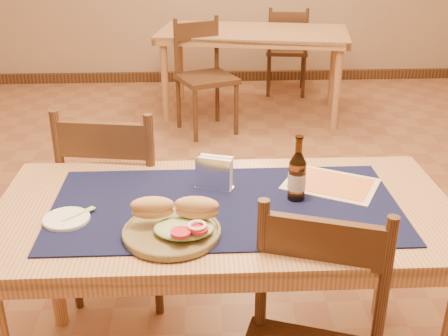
{
  "coord_description": "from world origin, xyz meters",
  "views": [
    {
      "loc": [
        -0.09,
        -2.52,
        1.68
      ],
      "look_at": [
        0.0,
        -0.7,
        0.85
      ],
      "focal_mm": 45.0,
      "sensor_mm": 36.0,
      "label": 1
    }
  ],
  "objects_px": {
    "sandwich_plate": "(175,225)",
    "back_table": "(253,40)",
    "main_table": "(225,226)",
    "chair_main_far": "(120,199)",
    "beer_bottle": "(297,176)",
    "napkin_holder": "(214,174)"
  },
  "relations": [
    {
      "from": "sandwich_plate",
      "to": "back_table",
      "type": "bearing_deg",
      "value": 80.4
    },
    {
      "from": "main_table",
      "to": "chair_main_far",
      "type": "height_order",
      "value": "chair_main_far"
    },
    {
      "from": "sandwich_plate",
      "to": "beer_bottle",
      "type": "xyz_separation_m",
      "value": [
        0.42,
        0.22,
        0.06
      ]
    },
    {
      "from": "beer_bottle",
      "to": "napkin_holder",
      "type": "distance_m",
      "value": 0.31
    },
    {
      "from": "napkin_holder",
      "to": "beer_bottle",
      "type": "bearing_deg",
      "value": -19.18
    },
    {
      "from": "chair_main_far",
      "to": "back_table",
      "type": "bearing_deg",
      "value": 72.09
    },
    {
      "from": "chair_main_far",
      "to": "sandwich_plate",
      "type": "height_order",
      "value": "chair_main_far"
    },
    {
      "from": "main_table",
      "to": "chair_main_far",
      "type": "distance_m",
      "value": 0.73
    },
    {
      "from": "back_table",
      "to": "sandwich_plate",
      "type": "relative_size",
      "value": 5.56
    },
    {
      "from": "beer_bottle",
      "to": "napkin_holder",
      "type": "xyz_separation_m",
      "value": [
        -0.29,
        0.1,
        -0.03
      ]
    },
    {
      "from": "main_table",
      "to": "sandwich_plate",
      "type": "relative_size",
      "value": 5.13
    },
    {
      "from": "sandwich_plate",
      "to": "beer_bottle",
      "type": "distance_m",
      "value": 0.48
    },
    {
      "from": "chair_main_far",
      "to": "napkin_holder",
      "type": "relative_size",
      "value": 6.51
    },
    {
      "from": "main_table",
      "to": "sandwich_plate",
      "type": "height_order",
      "value": "sandwich_plate"
    },
    {
      "from": "back_table",
      "to": "chair_main_far",
      "type": "xyz_separation_m",
      "value": [
        -0.85,
        -2.63,
        -0.17
      ]
    },
    {
      "from": "main_table",
      "to": "back_table",
      "type": "xyz_separation_m",
      "value": [
        0.4,
        3.18,
        0.0
      ]
    },
    {
      "from": "back_table",
      "to": "beer_bottle",
      "type": "xyz_separation_m",
      "value": [
        -0.15,
        -3.15,
        0.18
      ]
    },
    {
      "from": "chair_main_far",
      "to": "main_table",
      "type": "bearing_deg",
      "value": -50.68
    },
    {
      "from": "beer_bottle",
      "to": "main_table",
      "type": "bearing_deg",
      "value": -172.6
    },
    {
      "from": "sandwich_plate",
      "to": "napkin_holder",
      "type": "xyz_separation_m",
      "value": [
        0.13,
        0.32,
        0.03
      ]
    },
    {
      "from": "main_table",
      "to": "beer_bottle",
      "type": "bearing_deg",
      "value": 7.4
    },
    {
      "from": "back_table",
      "to": "main_table",
      "type": "bearing_deg",
      "value": -97.22
    }
  ]
}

